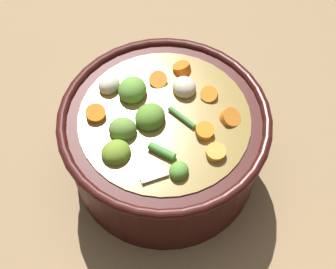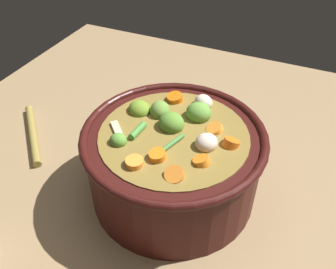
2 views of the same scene
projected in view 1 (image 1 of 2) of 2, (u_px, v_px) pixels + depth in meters
The scene contains 2 objects.
ground_plane at pixel (165, 165), 0.77m from camera, with size 1.10×1.10×0.00m, color #8C704C.
cooking_pot at pixel (164, 141), 0.70m from camera, with size 0.30×0.30×0.16m.
Camera 1 is at (0.16, -0.34, 0.67)m, focal length 51.56 mm.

